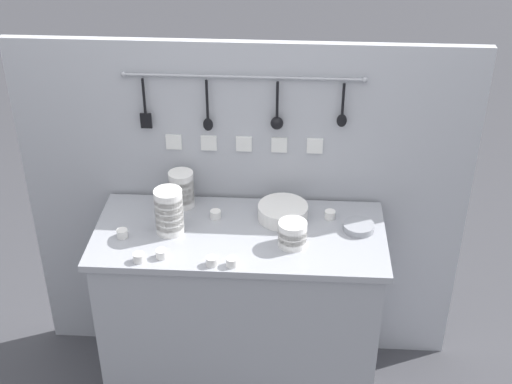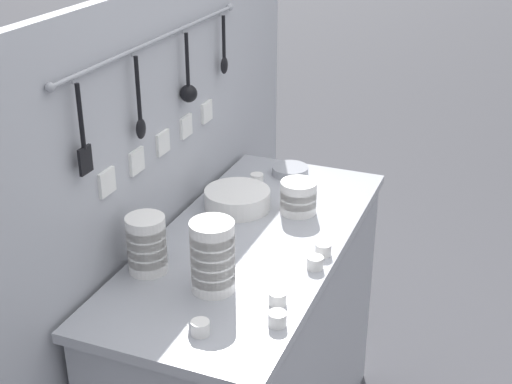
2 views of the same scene
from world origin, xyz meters
The scene contains 14 objects.
counter centered at (0.00, 0.00, 0.46)m, with size 1.25×0.56×0.92m.
back_wall centered at (0.00, 0.31, 0.83)m, with size 2.05×0.09×1.66m.
bowl_stack_back_corner centered at (-0.28, 0.20, 1.00)m, with size 0.11×0.11×0.17m.
bowl_stack_tall_left centered at (0.23, -0.08, 0.97)m, with size 0.12×0.12×0.11m.
bowl_stack_wide_centre centered at (-0.30, -0.01, 1.02)m, with size 0.12×0.12×0.20m.
plate_stack centered at (0.18, 0.12, 0.95)m, with size 0.22×0.22×0.06m.
steel_mixing_bowl centered at (0.51, 0.05, 0.93)m, with size 0.13×0.13×0.03m.
cup_mid_row centered at (-0.11, 0.11, 0.93)m, with size 0.05×0.05×0.04m.
cup_front_left centered at (0.39, 0.13, 0.93)m, with size 0.05×0.05×0.04m.
cup_front_right centered at (-0.30, -0.20, 0.93)m, with size 0.05×0.05×0.04m.
cup_edge_near centered at (-0.09, -0.23, 0.93)m, with size 0.05×0.05×0.04m.
cup_edge_far centered at (-0.39, -0.23, 0.93)m, with size 0.05×0.05×0.04m.
cup_beside_plates centered at (-0.49, -0.07, 0.93)m, with size 0.05×0.05×0.04m.
cup_back_right centered at (-0.01, -0.23, 0.93)m, with size 0.05×0.05×0.04m.
Camera 2 is at (-1.78, -0.72, 1.98)m, focal length 50.00 mm.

